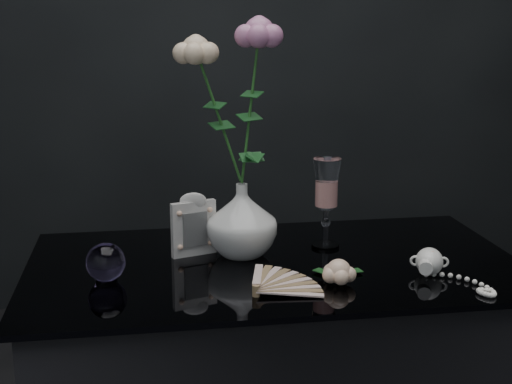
{
  "coord_description": "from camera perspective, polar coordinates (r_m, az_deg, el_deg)",
  "views": [
    {
      "loc": [
        -0.27,
        -1.37,
        1.27
      ],
      "look_at": [
        -0.04,
        0.04,
        0.92
      ],
      "focal_mm": 50.0,
      "sensor_mm": 36.0,
      "label": 1
    }
  ],
  "objects": [
    {
      "name": "vase",
      "position": [
        1.55,
        -1.14,
        -2.26
      ],
      "size": [
        0.2,
        0.2,
        0.16
      ],
      "primitive_type": "imported",
      "rotation": [
        0.0,
        0.0,
        -0.32
      ],
      "color": "silver",
      "rests_on": "table"
    },
    {
      "name": "wine_glass",
      "position": [
        1.61,
        5.64,
        -0.92
      ],
      "size": [
        0.07,
        0.07,
        0.21
      ],
      "primitive_type": null,
      "rotation": [
        0.0,
        0.0,
        0.11
      ],
      "color": "white",
      "rests_on": "table"
    },
    {
      "name": "loose_rose",
      "position": [
        1.41,
        6.63,
        -6.35
      ],
      "size": [
        0.16,
        0.18,
        0.05
      ],
      "primitive_type": null,
      "rotation": [
        0.0,
        0.0,
        -0.33
      ],
      "color": "#FFC7A4",
      "rests_on": "table"
    },
    {
      "name": "paper_fan",
      "position": [
        1.35,
        0.02,
        -7.81
      ],
      "size": [
        0.29,
        0.25,
        0.03
      ],
      "primitive_type": null,
      "rotation": [
        0.0,
        0.0,
        0.23
      ],
      "color": "#F5E3C4",
      "rests_on": "table"
    },
    {
      "name": "pearl_jar",
      "position": [
        1.5,
        13.7,
        -5.32
      ],
      "size": [
        0.24,
        0.25,
        0.06
      ],
      "primitive_type": null,
      "rotation": [
        0.0,
        0.0,
        -0.31
      ],
      "color": "white",
      "rests_on": "table"
    },
    {
      "name": "picture_frame",
      "position": [
        1.56,
        -5.02,
        -2.57
      ],
      "size": [
        0.13,
        0.11,
        0.14
      ],
      "primitive_type": null,
      "rotation": [
        0.0,
        0.0,
        0.31
      ],
      "color": "silver",
      "rests_on": "table"
    },
    {
      "name": "paperweight",
      "position": [
        1.45,
        -11.93,
        -5.52
      ],
      "size": [
        0.08,
        0.08,
        0.08
      ],
      "primitive_type": null,
      "rotation": [
        0.0,
        0.0,
        -0.03
      ],
      "color": "#876EB3",
      "rests_on": "table"
    },
    {
      "name": "roses",
      "position": [
        1.51,
        -1.76,
        7.81
      ],
      "size": [
        0.22,
        0.12,
        0.41
      ],
      "color": "beige",
      "rests_on": "vase"
    }
  ]
}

